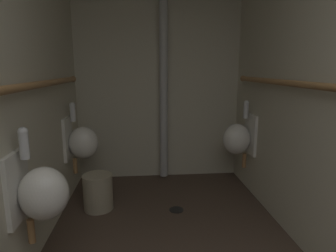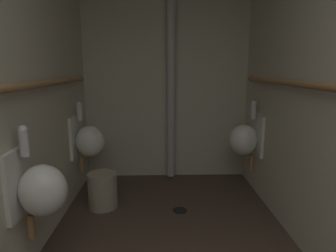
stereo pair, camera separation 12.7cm
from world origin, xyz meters
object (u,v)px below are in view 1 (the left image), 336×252
Objects in this scene: urinal_right_mid at (239,138)px; waste_bin at (98,192)px; urinal_left_mid at (40,192)px; floor_drain at (176,210)px; urinal_left_far at (81,142)px; standpipe_back_wall at (164,68)px.

urinal_right_mid is 2.15× the size of waste_bin.
urinal_left_mid reaches higher than floor_drain.
urinal_left_mid is 1.00× the size of urinal_left_far.
urinal_left_mid is 2.08m from standpipe_back_wall.
standpipe_back_wall reaches higher than floor_drain.
urinal_left_mid is at bearing -90.00° from urinal_left_far.
standpipe_back_wall is (0.90, 0.47, 0.75)m from urinal_left_far.
waste_bin is at bearing -132.57° from standpipe_back_wall.
waste_bin is (-0.70, -0.77, -1.19)m from standpipe_back_wall.
urinal_left_far is 1.20m from floor_drain.
standpipe_back_wall reaches higher than urinal_left_far.
urinal_left_far is at bearing -179.58° from urinal_right_mid.
urinal_left_mid is at bearing -143.35° from urinal_right_mid.
urinal_right_mid is at bearing 0.42° from urinal_left_far.
waste_bin is at bearing 172.47° from floor_drain.
urinal_right_mid is 1.59m from waste_bin.
standpipe_back_wall reaches higher than urinal_left_mid.
urinal_left_far is 1.69m from urinal_right_mid.
urinal_left_far and urinal_right_mid have the same top height.
urinal_right_mid is (1.69, 0.01, 0.00)m from urinal_left_far.
urinal_right_mid is at bearing 36.65° from urinal_left_mid.
urinal_left_mid is at bearing -117.61° from standpipe_back_wall.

